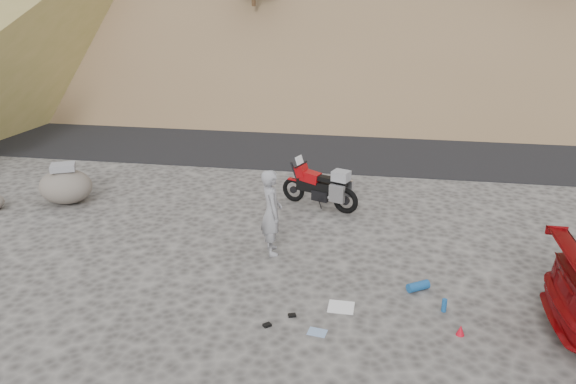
# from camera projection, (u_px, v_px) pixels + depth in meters

# --- Properties ---
(ground) EXTENTS (140.00, 140.00, 0.00)m
(ground) POSITION_uv_depth(u_px,v_px,m) (302.00, 263.00, 11.28)
(ground) COLOR #3D3B38
(ground) RESTS_ON ground
(road) EXTENTS (120.00, 7.00, 0.05)m
(road) POSITION_uv_depth(u_px,v_px,m) (337.00, 141.00, 19.57)
(road) COLOR black
(road) RESTS_ON ground
(motorcycle) EXTENTS (1.99, 1.04, 1.25)m
(motorcycle) POSITION_uv_depth(u_px,v_px,m) (323.00, 187.00, 13.78)
(motorcycle) COLOR black
(motorcycle) RESTS_ON ground
(man) EXTENTS (0.63, 0.77, 1.81)m
(man) POSITION_uv_depth(u_px,v_px,m) (272.00, 252.00, 11.73)
(man) COLOR gray
(man) RESTS_ON ground
(boulder) EXTENTS (1.53, 1.38, 1.04)m
(boulder) POSITION_uv_depth(u_px,v_px,m) (66.00, 186.00, 14.12)
(boulder) COLOR #5B544E
(boulder) RESTS_ON ground
(gear_white_cloth) EXTENTS (0.46, 0.41, 0.01)m
(gear_white_cloth) POSITION_uv_depth(u_px,v_px,m) (341.00, 307.00, 9.76)
(gear_white_cloth) COLOR white
(gear_white_cloth) RESTS_ON ground
(gear_blue_mat) EXTENTS (0.45, 0.37, 0.17)m
(gear_blue_mat) POSITION_uv_depth(u_px,v_px,m) (418.00, 286.00, 10.27)
(gear_blue_mat) COLOR #174E8C
(gear_blue_mat) RESTS_ON ground
(gear_bottle) EXTENTS (0.11, 0.11, 0.24)m
(gear_bottle) POSITION_uv_depth(u_px,v_px,m) (444.00, 305.00, 9.61)
(gear_bottle) COLOR #174E8C
(gear_bottle) RESTS_ON ground
(gear_funnel) EXTENTS (0.18, 0.18, 0.18)m
(gear_funnel) POSITION_uv_depth(u_px,v_px,m) (461.00, 330.00, 8.99)
(gear_funnel) COLOR red
(gear_funnel) RESTS_ON ground
(gear_glove_a) EXTENTS (0.15, 0.13, 0.04)m
(gear_glove_a) POSITION_uv_depth(u_px,v_px,m) (292.00, 315.00, 9.51)
(gear_glove_a) COLOR black
(gear_glove_a) RESTS_ON ground
(gear_glove_b) EXTENTS (0.16, 0.16, 0.04)m
(gear_glove_b) POSITION_uv_depth(u_px,v_px,m) (267.00, 325.00, 9.24)
(gear_glove_b) COLOR black
(gear_glove_b) RESTS_ON ground
(gear_blue_cloth) EXTENTS (0.33, 0.26, 0.01)m
(gear_blue_cloth) POSITION_uv_depth(u_px,v_px,m) (317.00, 332.00, 9.08)
(gear_blue_cloth) COLOR #7D99C1
(gear_blue_cloth) RESTS_ON ground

